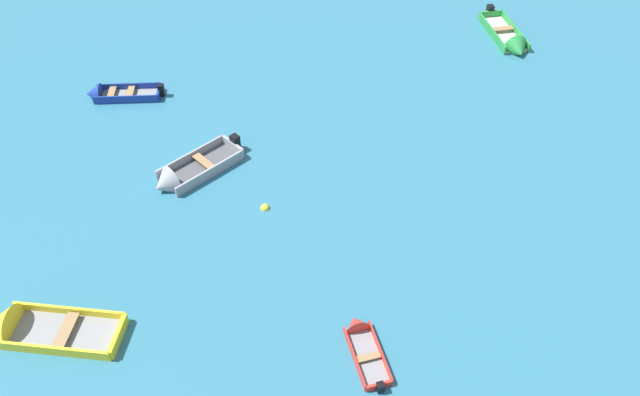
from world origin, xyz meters
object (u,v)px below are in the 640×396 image
object	(u,v)px
rowboat_deep_blue_near_camera	(111,94)
rowboat_grey_center	(182,175)
rowboat_green_midfield_right	(511,42)
rowboat_yellow_back_row_center	(24,327)
rowboat_red_distant_center	(361,337)
mooring_buoy_between_boats_right	(265,208)

from	to	relation	value
rowboat_deep_blue_near_camera	rowboat_grey_center	size ratio (longest dim) A/B	0.95
rowboat_green_midfield_right	rowboat_deep_blue_near_camera	bearing A→B (deg)	-171.38
rowboat_yellow_back_row_center	rowboat_red_distant_center	xyz separation A→B (m)	(11.30, -1.28, -0.08)
rowboat_grey_center	rowboat_yellow_back_row_center	bearing A→B (deg)	-123.45
rowboat_yellow_back_row_center	rowboat_grey_center	world-z (taller)	rowboat_yellow_back_row_center
rowboat_deep_blue_near_camera	rowboat_red_distant_center	size ratio (longest dim) A/B	1.32
rowboat_grey_center	rowboat_red_distant_center	bearing A→B (deg)	-52.44
rowboat_grey_center	rowboat_deep_blue_near_camera	bearing A→B (deg)	121.90
mooring_buoy_between_boats_right	rowboat_red_distant_center	bearing A→B (deg)	-64.58
rowboat_deep_blue_near_camera	mooring_buoy_between_boats_right	distance (m)	11.18
rowboat_deep_blue_near_camera	rowboat_red_distant_center	xyz separation A→B (m)	(10.49, -14.86, -0.07)
rowboat_deep_blue_near_camera	rowboat_grey_center	xyz separation A→B (m)	(3.96, -6.36, 0.04)
rowboat_grey_center	rowboat_red_distant_center	size ratio (longest dim) A/B	1.40
mooring_buoy_between_boats_right	rowboat_yellow_back_row_center	bearing A→B (deg)	-147.65
rowboat_red_distant_center	mooring_buoy_between_boats_right	xyz separation A→B (m)	(-3.08, 6.49, -0.12)
mooring_buoy_between_boats_right	rowboat_green_midfield_right	bearing A→B (deg)	40.22
rowboat_grey_center	mooring_buoy_between_boats_right	bearing A→B (deg)	-30.23
rowboat_deep_blue_near_camera	rowboat_yellow_back_row_center	bearing A→B (deg)	-93.43
rowboat_yellow_back_row_center	rowboat_red_distant_center	distance (m)	11.38
rowboat_deep_blue_near_camera	rowboat_grey_center	bearing A→B (deg)	-58.10
rowboat_green_midfield_right	rowboat_red_distant_center	xyz separation A→B (m)	(-10.60, -18.05, -0.10)
rowboat_red_distant_center	mooring_buoy_between_boats_right	distance (m)	7.18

